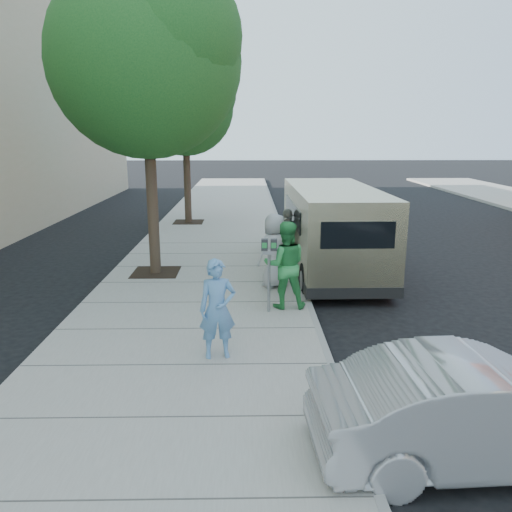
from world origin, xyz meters
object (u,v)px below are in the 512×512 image
Objects in this scene: person_striped_polo at (288,239)px; sedan at (482,411)px; van at (332,228)px; person_officer at (217,309)px; tree_far at (186,102)px; tree_near at (147,54)px; person_gray_shirt at (275,251)px; parking_meter at (269,260)px; person_green_shirt at (285,265)px.

sedan is at bearing 53.50° from person_striped_polo.
van is 6.26m from person_officer.
sedan is (0.38, -8.14, -0.58)m from van.
tree_far is 9.24m from van.
tree_near is 4.28× the size of person_gray_shirt.
person_gray_shirt is at bearing -23.50° from tree_near.
person_gray_shirt is at bearing 86.14° from parking_meter.
tree_far is 1.03× the size of van.
parking_meter is at bearing 22.62° from sedan.
person_green_shirt is (-1.50, -3.23, -0.16)m from van.
person_green_shirt is (0.35, 0.29, -0.19)m from parking_meter.
tree_far is 11.45m from person_green_shirt.
tree_far reaches higher than van.
tree_near is 10.38m from sedan.
person_gray_shirt is at bearing -133.08° from van.
tree_far is at bearing -112.31° from person_striped_polo.
parking_meter is 2.30m from person_officer.
tree_far is 3.98× the size of person_striped_polo.
parking_meter is 0.49m from person_green_shirt.
person_striped_polo reaches higher than parking_meter.
tree_near is 6.37m from van.
tree_near is 1.20× the size of van.
tree_near is 7.11m from person_officer.
tree_near reaches higher than person_officer.
person_officer is at bearing -81.57° from tree_far.
person_green_shirt is at bearing 61.25° from person_gray_shirt.
tree_near reaches higher than parking_meter.
person_officer is at bearing 48.04° from sedan.
parking_meter is 5.17m from sedan.
person_officer reaches higher than person_striped_polo.
tree_far reaches higher than sedan.
tree_far is 13.43m from person_officer.
person_officer is at bearing -117.10° from van.
person_officer is (1.88, -5.10, -4.58)m from tree_near.
person_green_shirt reaches higher than parking_meter.
tree_far is at bearing 107.76° from parking_meter.
person_gray_shirt is (-1.64, -1.81, -0.20)m from van.
person_officer is 1.01× the size of person_striped_polo.
person_striped_polo is (0.65, 3.35, -0.29)m from parking_meter.
tree_near is 4.61× the size of person_striped_polo.
tree_near is at bearing 101.08° from person_officer.
van is 3.85× the size of person_striped_polo.
person_striped_polo is (1.57, 5.43, -0.00)m from person_officer.
van is 8.17m from sedan.
parking_meter is 0.87× the size of person_gray_shirt.
parking_meter is 0.39× the size of sedan.
person_officer is (-3.15, 2.53, 0.33)m from sedan.
person_striped_polo is (-1.58, 7.97, 0.32)m from sedan.
tree_near is at bearing 135.85° from parking_meter.
person_gray_shirt is at bearing -85.15° from person_green_shirt.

